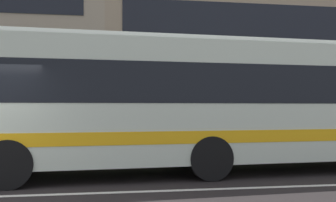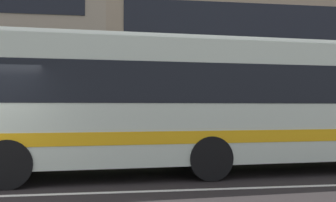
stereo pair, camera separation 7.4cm
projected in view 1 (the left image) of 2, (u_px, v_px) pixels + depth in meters
name	position (u px, v px, depth m)	size (l,w,h in m)	color
hedge_row_far	(108.00, 140.00, 13.14)	(14.34, 1.10, 1.18)	#295227
apartment_block_right	(273.00, 53.00, 24.09)	(20.12, 8.57, 9.84)	tan
transit_bus	(224.00, 101.00, 10.29)	(12.20, 3.28, 3.29)	silver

